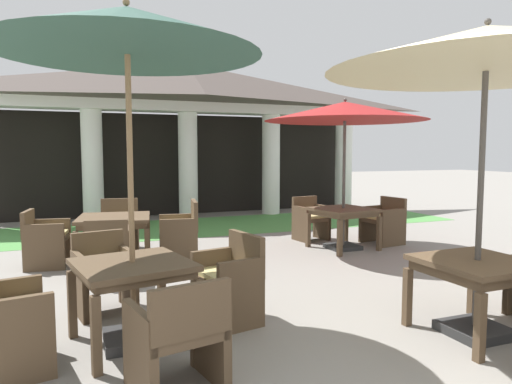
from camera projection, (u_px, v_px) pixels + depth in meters
The scene contains 20 objects.
background_pavilion at pixel (186, 102), 11.53m from camera, with size 10.24×2.54×3.84m.
lawn_strip at pixel (203, 226), 10.37m from camera, with size 12.04×2.61×0.01m, color #519347.
patio_table_near_foreground at pixel (133, 273), 4.02m from camera, with size 1.09×1.09×0.73m.
patio_umbrella_near_foreground at pixel (127, 35), 3.84m from camera, with size 2.26×2.26×2.94m.
patio_chair_near_foreground_north at pixel (104, 274), 4.85m from camera, with size 0.66×0.63×0.83m.
patio_chair_near_foreground_east at pixel (230, 279), 4.56m from camera, with size 0.62×0.71×0.87m.
patio_chair_near_foreground_south at pixel (178, 335), 3.23m from camera, with size 0.69×0.67×0.82m.
patio_chair_near_foreground_west at pixel (7, 318), 3.50m from camera, with size 0.63×0.72×0.92m.
patio_table_mid_left at pixel (114, 222), 6.92m from camera, with size 1.17×1.17×0.72m.
patio_chair_mid_left_west at pixel (45, 239), 6.72m from camera, with size 0.65×0.66×0.84m.
patio_chair_mid_left_north at pixel (119, 227), 7.89m from camera, with size 0.71×0.59×0.87m.
patio_chair_mid_left_east at pixel (181, 232), 7.14m from camera, with size 0.65×0.69×0.92m.
patio_chair_mid_left_south at pixel (109, 250), 5.99m from camera, with size 0.62×0.66×0.84m.
patio_table_mid_right at pixel (477, 271), 4.21m from camera, with size 0.93×0.93×0.70m.
patio_umbrella_mid_right at pixel (487, 51), 4.03m from camera, with size 2.81×2.81×2.84m.
patio_table_far_back at pixel (343, 214), 7.95m from camera, with size 1.05×1.05×0.71m.
patio_umbrella_far_back at pixel (345, 113), 7.80m from camera, with size 2.74×2.74×2.58m.
patio_chair_far_back_east at pixel (384, 221), 8.44m from camera, with size 0.67×0.69×0.84m.
patio_chair_far_back_north at pixel (310, 219), 8.79m from camera, with size 0.64×0.57×0.82m.
terracotta_urn at pixel (117, 238), 8.14m from camera, with size 0.26×0.26×0.38m.
Camera 1 is at (-2.63, -2.38, 1.69)m, focal length 32.43 mm.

